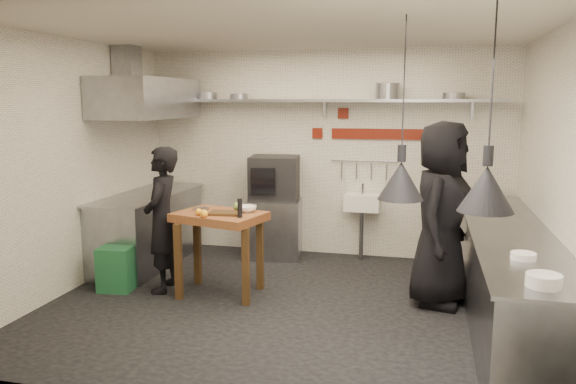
% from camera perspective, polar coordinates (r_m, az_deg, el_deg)
% --- Properties ---
extents(floor, '(5.00, 5.00, 0.00)m').
position_cam_1_polar(floor, '(6.03, 0.04, -11.36)').
color(floor, black).
rests_on(floor, ground).
extents(ceiling, '(5.00, 5.00, 0.00)m').
position_cam_1_polar(ceiling, '(5.68, 0.04, 16.11)').
color(ceiling, beige).
rests_on(ceiling, floor).
extents(wall_back, '(5.00, 0.04, 2.80)m').
position_cam_1_polar(wall_back, '(7.73, 3.74, 3.91)').
color(wall_back, white).
rests_on(wall_back, floor).
extents(wall_front, '(5.00, 0.04, 2.80)m').
position_cam_1_polar(wall_front, '(3.71, -7.70, -2.16)').
color(wall_front, white).
rests_on(wall_front, floor).
extents(wall_left, '(0.04, 4.20, 2.80)m').
position_cam_1_polar(wall_left, '(6.73, -21.14, 2.48)').
color(wall_left, white).
rests_on(wall_left, floor).
extents(wall_right, '(0.04, 4.20, 2.80)m').
position_cam_1_polar(wall_right, '(5.65, 25.52, 0.98)').
color(wall_right, white).
rests_on(wall_right, floor).
extents(red_band_horiz, '(1.70, 0.02, 0.14)m').
position_cam_1_polar(red_band_horiz, '(7.58, 10.87, 5.78)').
color(red_band_horiz, '#66160A').
rests_on(red_band_horiz, wall_back).
extents(red_band_vert, '(0.14, 0.02, 1.10)m').
position_cam_1_polar(red_band_vert, '(7.62, 15.27, 2.00)').
color(red_band_vert, '#66160A').
rests_on(red_band_vert, wall_back).
extents(red_tile_a, '(0.14, 0.02, 0.14)m').
position_cam_1_polar(red_tile_a, '(7.64, 5.63, 7.95)').
color(red_tile_a, '#66160A').
rests_on(red_tile_a, wall_back).
extents(red_tile_b, '(0.14, 0.02, 0.14)m').
position_cam_1_polar(red_tile_b, '(7.70, 3.00, 5.99)').
color(red_tile_b, '#66160A').
rests_on(red_tile_b, wall_back).
extents(back_shelf, '(4.60, 0.34, 0.04)m').
position_cam_1_polar(back_shelf, '(7.52, 3.56, 9.25)').
color(back_shelf, slate).
rests_on(back_shelf, wall_back).
extents(shelf_bracket_left, '(0.04, 0.06, 0.24)m').
position_cam_1_polar(shelf_bracket_left, '(8.21, -9.56, 8.45)').
color(shelf_bracket_left, slate).
rests_on(shelf_bracket_left, wall_back).
extents(shelf_bracket_mid, '(0.04, 0.06, 0.24)m').
position_cam_1_polar(shelf_bracket_mid, '(7.66, 3.75, 8.51)').
color(shelf_bracket_mid, slate).
rests_on(shelf_bracket_mid, wall_back).
extents(shelf_bracket_right, '(0.04, 0.06, 0.24)m').
position_cam_1_polar(shelf_bracket_right, '(7.57, 18.21, 8.05)').
color(shelf_bracket_right, slate).
rests_on(shelf_bracket_right, wall_back).
extents(pan_far_left, '(0.29, 0.29, 0.09)m').
position_cam_1_polar(pan_far_left, '(7.97, -8.16, 9.65)').
color(pan_far_left, slate).
rests_on(pan_far_left, back_shelf).
extents(pan_mid_left, '(0.30, 0.30, 0.07)m').
position_cam_1_polar(pan_mid_left, '(7.81, -4.96, 9.64)').
color(pan_mid_left, slate).
rests_on(pan_mid_left, back_shelf).
extents(stock_pot, '(0.39, 0.39, 0.20)m').
position_cam_1_polar(stock_pot, '(7.41, 10.10, 10.05)').
color(stock_pot, slate).
rests_on(stock_pot, back_shelf).
extents(pan_right, '(0.32, 0.32, 0.08)m').
position_cam_1_polar(pan_right, '(7.40, 16.49, 9.35)').
color(pan_right, slate).
rests_on(pan_right, back_shelf).
extents(oven_stand, '(0.79, 0.73, 0.80)m').
position_cam_1_polar(oven_stand, '(7.70, -1.35, -3.63)').
color(oven_stand, slate).
rests_on(oven_stand, floor).
extents(combi_oven, '(0.71, 0.68, 0.58)m').
position_cam_1_polar(combi_oven, '(7.60, -1.38, 1.48)').
color(combi_oven, black).
rests_on(combi_oven, oven_stand).
extents(oven_door, '(0.46, 0.09, 0.46)m').
position_cam_1_polar(oven_door, '(7.34, -1.79, 1.19)').
color(oven_door, '#66160A').
rests_on(oven_door, combi_oven).
extents(oven_glass, '(0.32, 0.06, 0.34)m').
position_cam_1_polar(oven_glass, '(7.28, -2.56, 1.12)').
color(oven_glass, black).
rests_on(oven_glass, oven_door).
extents(hand_sink, '(0.46, 0.34, 0.22)m').
position_cam_1_polar(hand_sink, '(7.56, 7.56, -1.02)').
color(hand_sink, white).
rests_on(hand_sink, wall_back).
extents(sink_tap, '(0.03, 0.03, 0.14)m').
position_cam_1_polar(sink_tap, '(7.53, 7.59, 0.32)').
color(sink_tap, slate).
rests_on(sink_tap, hand_sink).
extents(sink_drain, '(0.06, 0.06, 0.66)m').
position_cam_1_polar(sink_drain, '(7.61, 7.46, -4.33)').
color(sink_drain, slate).
rests_on(sink_drain, floor).
extents(utensil_rail, '(0.90, 0.02, 0.02)m').
position_cam_1_polar(utensil_rail, '(7.62, 7.77, 3.16)').
color(utensil_rail, slate).
rests_on(utensil_rail, wall_back).
extents(counter_right, '(0.70, 3.80, 0.90)m').
position_cam_1_polar(counter_right, '(5.79, 21.42, -8.22)').
color(counter_right, slate).
rests_on(counter_right, floor).
extents(counter_right_top, '(0.76, 3.90, 0.03)m').
position_cam_1_polar(counter_right_top, '(5.67, 21.70, -3.73)').
color(counter_right_top, slate).
rests_on(counter_right_top, counter_right).
extents(plate_stack, '(0.26, 0.26, 0.09)m').
position_cam_1_polar(plate_stack, '(4.04, 24.54, -8.19)').
color(plate_stack, white).
rests_on(plate_stack, counter_right_top).
extents(small_bowl_right, '(0.21, 0.21, 0.05)m').
position_cam_1_polar(small_bowl_right, '(4.67, 22.80, -6.01)').
color(small_bowl_right, white).
rests_on(small_bowl_right, counter_right_top).
extents(counter_left, '(0.70, 1.90, 0.90)m').
position_cam_1_polar(counter_left, '(7.59, -14.02, -3.73)').
color(counter_left, slate).
rests_on(counter_left, floor).
extents(counter_left_top, '(0.76, 2.00, 0.03)m').
position_cam_1_polar(counter_left_top, '(7.50, -14.16, -0.27)').
color(counter_left_top, slate).
rests_on(counter_left_top, counter_left).
extents(extractor_hood, '(0.78, 1.60, 0.50)m').
position_cam_1_polar(extractor_hood, '(7.38, -14.20, 9.22)').
color(extractor_hood, slate).
rests_on(extractor_hood, ceiling).
extents(hood_duct, '(0.28, 0.28, 0.50)m').
position_cam_1_polar(hood_duct, '(7.51, -16.05, 12.20)').
color(hood_duct, slate).
rests_on(hood_duct, ceiling).
extents(green_bin, '(0.41, 0.41, 0.50)m').
position_cam_1_polar(green_bin, '(6.69, -16.94, -7.39)').
color(green_bin, '#1E6136').
rests_on(green_bin, floor).
extents(prep_table, '(1.05, 0.85, 0.92)m').
position_cam_1_polar(prep_table, '(6.25, -6.91, -6.24)').
color(prep_table, brown).
rests_on(prep_table, floor).
extents(cutting_board, '(0.35, 0.26, 0.02)m').
position_cam_1_polar(cutting_board, '(6.05, -6.43, -2.14)').
color(cutting_board, '#432C15').
rests_on(cutting_board, prep_table).
extents(pepper_mill, '(0.05, 0.05, 0.20)m').
position_cam_1_polar(pepper_mill, '(5.85, -4.91, -1.63)').
color(pepper_mill, black).
rests_on(pepper_mill, prep_table).
extents(lemon_a, '(0.09, 0.09, 0.07)m').
position_cam_1_polar(lemon_a, '(6.02, -9.07, -1.99)').
color(lemon_a, '#FFA51F').
rests_on(lemon_a, prep_table).
extents(lemon_b, '(0.11, 0.11, 0.08)m').
position_cam_1_polar(lemon_b, '(5.92, -8.53, -2.19)').
color(lemon_b, '#FFA51F').
rests_on(lemon_b, prep_table).
extents(veg_ball, '(0.10, 0.10, 0.10)m').
position_cam_1_polar(veg_ball, '(6.20, -5.12, -1.49)').
color(veg_ball, olive).
rests_on(veg_ball, prep_table).
extents(steel_tray, '(0.18, 0.14, 0.03)m').
position_cam_1_polar(steel_tray, '(6.29, -8.81, -1.73)').
color(steel_tray, slate).
rests_on(steel_tray, prep_table).
extents(bowl, '(0.25, 0.25, 0.07)m').
position_cam_1_polar(bowl, '(6.16, -4.21, -1.71)').
color(bowl, white).
rests_on(bowl, prep_table).
extents(heat_lamp_near, '(0.44, 0.44, 1.49)m').
position_cam_1_polar(heat_lamp_near, '(4.68, 11.63, 8.23)').
color(heat_lamp_near, black).
rests_on(heat_lamp_near, ceiling).
extents(heat_lamp_far, '(0.39, 0.39, 1.43)m').
position_cam_1_polar(heat_lamp_far, '(4.05, 19.93, 8.09)').
color(heat_lamp_far, black).
rests_on(heat_lamp_far, ceiling).
extents(chef_left, '(0.47, 0.64, 1.63)m').
position_cam_1_polar(chef_left, '(6.40, -12.66, -2.77)').
color(chef_left, black).
rests_on(chef_left, floor).
extents(chef_right, '(0.84, 1.07, 1.92)m').
position_cam_1_polar(chef_right, '(6.02, 15.27, -2.20)').
color(chef_right, black).
rests_on(chef_right, floor).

